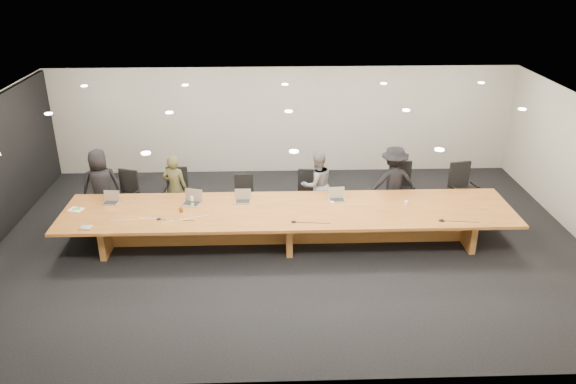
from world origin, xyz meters
name	(u,v)px	position (x,y,z in m)	size (l,w,h in m)	color
ground	(289,242)	(0.00, 0.00, 0.00)	(12.00, 12.00, 0.00)	black
back_wall	(283,121)	(0.00, 4.00, 1.40)	(12.00, 0.02, 2.80)	beige
conference_table	(289,220)	(0.00, 0.00, 0.52)	(9.00, 1.80, 0.75)	brown
chair_far_left	(125,195)	(-3.57, 1.30, 0.54)	(0.55, 0.55, 1.09)	black
chair_left	(176,194)	(-2.44, 1.28, 0.57)	(0.58, 0.58, 1.13)	black
chair_mid_left	(244,197)	(-0.94, 1.17, 0.50)	(0.51, 0.51, 1.00)	black
chair_mid_right	(307,193)	(0.46, 1.32, 0.51)	(0.52, 0.52, 1.03)	black
chair_right	(400,188)	(2.55, 1.31, 0.60)	(0.61, 0.61, 1.20)	black
chair_far_right	(463,189)	(3.96, 1.25, 0.59)	(0.60, 0.60, 1.18)	black
person_a	(101,185)	(-4.03, 1.21, 0.82)	(0.80, 0.52, 1.64)	black
person_b	(175,188)	(-2.43, 1.15, 0.76)	(0.55, 0.36, 1.51)	#39361F
person_c	(317,185)	(0.67, 1.22, 0.76)	(0.74, 0.58, 1.52)	#5F5F62
person_d	(393,182)	(2.35, 1.17, 0.82)	(1.06, 0.61, 1.64)	black
laptop_a	(110,198)	(-3.63, 0.41, 0.88)	(0.32, 0.23, 0.25)	#C3AD95
laptop_b	(191,198)	(-1.97, 0.32, 0.90)	(0.37, 0.27, 0.29)	tan
laptop_c	(243,197)	(-0.93, 0.38, 0.88)	(0.33, 0.24, 0.26)	tan
laptop_d	(337,195)	(1.02, 0.38, 0.88)	(0.34, 0.25, 0.27)	#BBAE8F
water_bottle	(192,202)	(-1.94, 0.23, 0.85)	(0.06, 0.06, 0.20)	silver
amber_mug	(181,210)	(-2.13, -0.04, 0.80)	(0.07, 0.07, 0.09)	brown
paper_cup_near	(332,203)	(0.89, 0.16, 0.79)	(0.07, 0.07, 0.09)	white
paper_cup_far	(406,203)	(2.40, 0.13, 0.79)	(0.07, 0.07, 0.09)	silver
notepad	(76,210)	(-4.25, 0.13, 0.76)	(0.27, 0.21, 0.02)	white
lime_gadget	(76,209)	(-4.24, 0.13, 0.78)	(0.15, 0.08, 0.02)	green
av_box	(86,228)	(-3.81, -0.68, 0.77)	(0.21, 0.16, 0.03)	#B7B7BC
mic_left	(159,219)	(-2.52, -0.35, 0.76)	(0.11, 0.11, 0.03)	black
mic_center	(294,221)	(0.08, -0.56, 0.76)	(0.11, 0.11, 0.03)	black
mic_right	(442,220)	(2.92, -0.60, 0.77)	(0.13, 0.13, 0.03)	black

